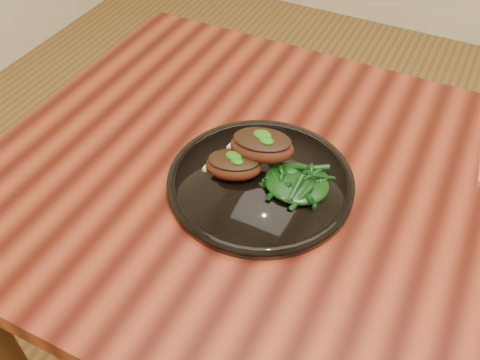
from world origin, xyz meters
name	(u,v)px	position (x,y,z in m)	size (l,w,h in m)	color
desk	(454,277)	(0.00, 0.00, 0.67)	(1.60, 0.80, 0.75)	black
plate	(261,182)	(-0.33, -0.03, 0.76)	(0.30, 0.30, 0.02)	black
lamb_chop_front	(233,165)	(-0.37, -0.04, 0.79)	(0.11, 0.09, 0.04)	#43190C
lamb_chop_back	(262,145)	(-0.34, 0.00, 0.81)	(0.12, 0.09, 0.05)	#43190C
herb_smear	(257,146)	(-0.37, 0.04, 0.77)	(0.09, 0.06, 0.01)	#104407
greens_heap	(297,180)	(-0.27, -0.02, 0.78)	(0.10, 0.10, 0.04)	black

